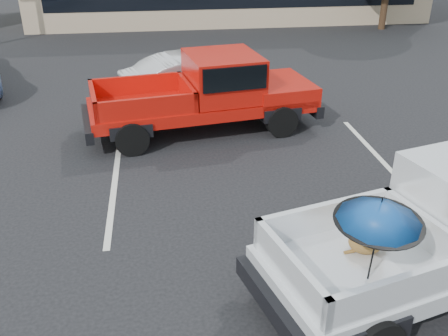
{
  "coord_description": "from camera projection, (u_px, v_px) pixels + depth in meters",
  "views": [
    {
      "loc": [
        -1.96,
        -7.51,
        5.05
      ],
      "look_at": [
        -0.97,
        -0.25,
        1.3
      ],
      "focal_mm": 40.0,
      "sensor_mm": 36.0,
      "label": 1
    }
  ],
  "objects": [
    {
      "name": "stripe_right",
      "position": [
        384.0,
        163.0,
        11.28
      ],
      "size": [
        0.12,
        5.0,
        0.01
      ],
      "primitive_type": "cube",
      "color": "silver",
      "rests_on": "ground"
    },
    {
      "name": "silver_sedan",
      "position": [
        193.0,
        78.0,
        14.8
      ],
      "size": [
        4.46,
        2.74,
        1.39
      ],
      "primitive_type": "imported",
      "rotation": [
        0.0,
        0.0,
        1.9
      ],
      "color": "silver",
      "rests_on": "ground"
    },
    {
      "name": "red_pickup",
      "position": [
        216.0,
        89.0,
        12.64
      ],
      "size": [
        6.16,
        2.95,
        1.95
      ],
      "rotation": [
        0.0,
        0.0,
        0.16
      ],
      "color": "black",
      "rests_on": "ground"
    },
    {
      "name": "ground",
      "position": [
        274.0,
        221.0,
        9.16
      ],
      "size": [
        90.0,
        90.0,
        0.0
      ],
      "primitive_type": "plane",
      "color": "black",
      "rests_on": "ground"
    },
    {
      "name": "stripe_left",
      "position": [
        115.0,
        180.0,
        10.56
      ],
      "size": [
        0.12,
        5.0,
        0.01
      ],
      "primitive_type": "cube",
      "color": "silver",
      "rests_on": "ground"
    }
  ]
}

